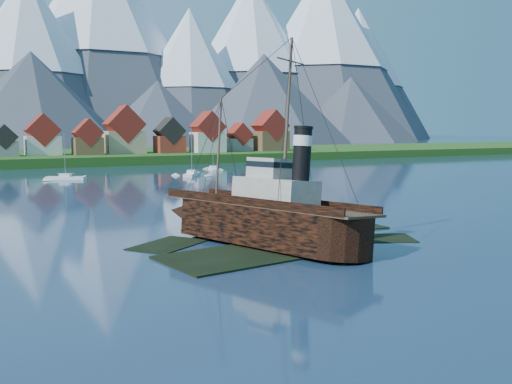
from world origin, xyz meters
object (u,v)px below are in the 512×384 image
tugboat_wreck (257,216)px  sailboat_e (213,169)px  sailboat_c (65,178)px  sailboat_d (192,175)px

tugboat_wreck → sailboat_e: size_ratio=2.84×
sailboat_c → sailboat_d: 30.29m
tugboat_wreck → sailboat_d: tugboat_wreck is taller
tugboat_wreck → sailboat_c: 86.74m
sailboat_e → tugboat_wreck: bearing=-99.9°
tugboat_wreck → sailboat_e: tugboat_wreck is taller
sailboat_e → sailboat_c: bearing=-153.2°
sailboat_d → sailboat_e: (13.24, 17.08, -0.08)m
tugboat_wreck → sailboat_d: size_ratio=2.19×
tugboat_wreck → sailboat_c: tugboat_wreck is taller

